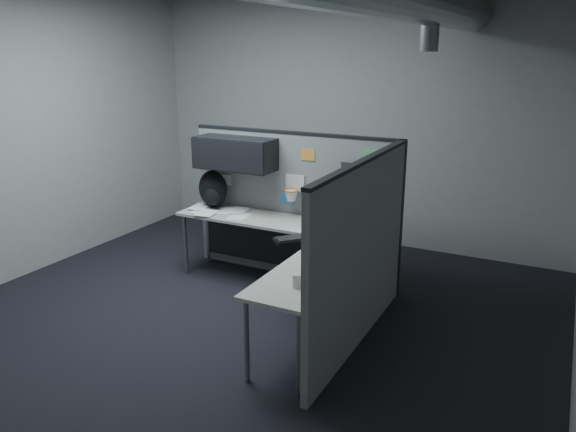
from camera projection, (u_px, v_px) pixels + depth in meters
The scene contains 12 objects.
room at pixel (293, 99), 4.42m from camera, with size 5.62×5.62×3.22m.
partition_back at pixel (277, 189), 6.14m from camera, with size 2.44×0.42×1.63m.
partition_right at pixel (362, 253), 4.73m from camera, with size 0.07×2.23×1.63m.
desk at pixel (287, 242), 5.62m from camera, with size 2.31×2.11×0.73m.
monitor at pixel (351, 208), 5.47m from camera, with size 0.60×0.60×0.49m.
keyboard at pixel (300, 238), 5.30m from camera, with size 0.46×0.49×0.04m.
mouse at pixel (314, 251), 4.98m from camera, with size 0.28×0.26×0.05m.
phone at pixel (315, 269), 4.51m from camera, with size 0.28×0.30×0.11m.
bottles at pixel (318, 286), 4.22m from camera, with size 0.11×0.16×0.07m.
cup at pixel (297, 281), 4.26m from camera, with size 0.08×0.08×0.11m, color #BFB3A9.
papers at pixel (219, 211), 6.23m from camera, with size 0.80×0.55×0.02m.
backpack at pixel (213, 190), 6.36m from camera, with size 0.39×0.35×0.42m.
Camera 1 is at (2.58, -4.02, 2.48)m, focal length 35.00 mm.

